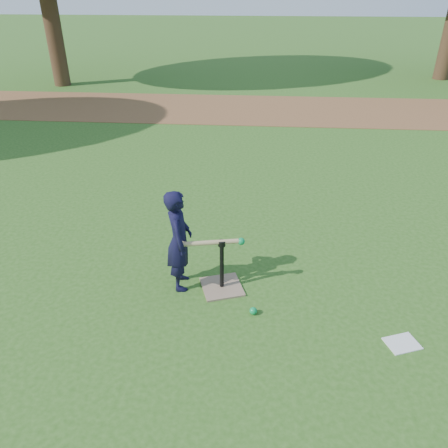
{
  "coord_description": "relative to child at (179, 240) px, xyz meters",
  "views": [
    {
      "loc": [
        0.35,
        -4.02,
        3.03
      ],
      "look_at": [
        0.01,
        0.17,
        0.65
      ],
      "focal_mm": 35.0,
      "sensor_mm": 36.0,
      "label": 1
    }
  ],
  "objects": [
    {
      "name": "clipboard",
      "position": [
        2.24,
        -0.75,
        -0.57
      ],
      "size": [
        0.36,
        0.32,
        0.01
      ],
      "primitive_type": "cube",
      "rotation": [
        0.0,
        0.0,
        0.35
      ],
      "color": "silver",
      "rests_on": "ground"
    },
    {
      "name": "batting_tee",
      "position": [
        0.46,
        -0.03,
        -0.47
      ],
      "size": [
        0.55,
        0.55,
        0.61
      ],
      "color": "#886D56",
      "rests_on": "ground"
    },
    {
      "name": "dirt_strip",
      "position": [
        0.45,
        7.6,
        -0.57
      ],
      "size": [
        24.0,
        3.0,
        0.01
      ],
      "primitive_type": "cube",
      "color": "brown",
      "rests_on": "ground"
    },
    {
      "name": "ground",
      "position": [
        0.45,
        0.1,
        -0.58
      ],
      "size": [
        80.0,
        80.0,
        0.0
      ],
      "primitive_type": "plane",
      "color": "#285116",
      "rests_on": "ground"
    },
    {
      "name": "swing_action",
      "position": [
        0.38,
        -0.04,
        0.02
      ],
      "size": [
        0.7,
        0.19,
        0.08
      ],
      "color": "tan",
      "rests_on": "ground"
    },
    {
      "name": "wiffle_ball_ground",
      "position": [
        0.82,
        -0.44,
        -0.54
      ],
      "size": [
        0.08,
        0.08,
        0.08
      ],
      "primitive_type": "sphere",
      "color": "#0C8944",
      "rests_on": "ground"
    },
    {
      "name": "child",
      "position": [
        0.0,
        0.0,
        0.0
      ],
      "size": [
        0.34,
        0.46,
        1.16
      ],
      "primitive_type": "imported",
      "rotation": [
        0.0,
        0.0,
        1.72
      ],
      "color": "black",
      "rests_on": "ground"
    }
  ]
}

